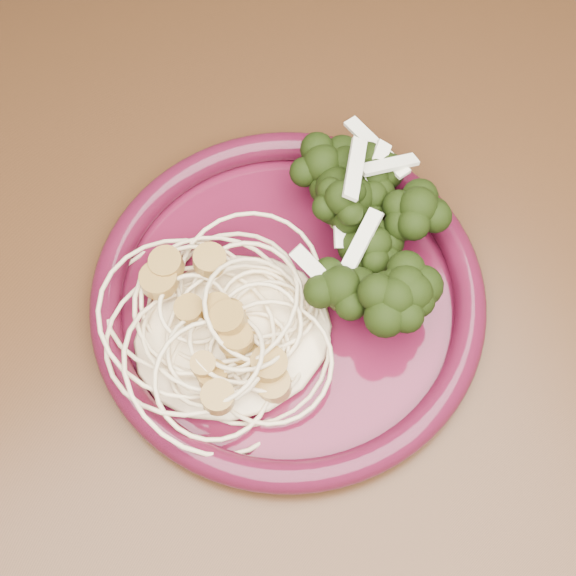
{
  "coord_description": "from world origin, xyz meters",
  "views": [
    {
      "loc": [
        -0.12,
        -0.12,
        1.19
      ],
      "look_at": [
        -0.03,
        0.07,
        0.77
      ],
      "focal_mm": 50.0,
      "sensor_mm": 36.0,
      "label": 1
    }
  ],
  "objects": [
    {
      "name": "onion_garnish",
      "position": [
        0.02,
        0.08,
        0.81
      ],
      "size": [
        0.08,
        0.1,
        0.05
      ],
      "primitive_type": null,
      "rotation": [
        0.0,
        0.0,
        0.24
      ],
      "color": "white",
      "rests_on": "broccoli_pile"
    },
    {
      "name": "scallop_cluster",
      "position": [
        -0.07,
        0.06,
        0.8
      ],
      "size": [
        0.13,
        0.13,
        0.04
      ],
      "primitive_type": null,
      "rotation": [
        0.0,
        0.0,
        0.24
      ],
      "color": "#B28941",
      "rests_on": "spaghetti_pile"
    },
    {
      "name": "dinner_plate",
      "position": [
        -0.03,
        0.07,
        0.76
      ],
      "size": [
        0.29,
        0.29,
        0.02
      ],
      "rotation": [
        0.0,
        0.0,
        0.24
      ],
      "color": "#4F0E23",
      "rests_on": "dining_table"
    },
    {
      "name": "dining_table",
      "position": [
        0.0,
        0.0,
        0.65
      ],
      "size": [
        1.2,
        0.8,
        0.75
      ],
      "color": "#472814",
      "rests_on": "ground"
    },
    {
      "name": "broccoli_pile",
      "position": [
        0.02,
        0.08,
        0.78
      ],
      "size": [
        0.12,
        0.16,
        0.05
      ],
      "primitive_type": "ellipsoid",
      "rotation": [
        0.0,
        0.0,
        0.24
      ],
      "color": "black",
      "rests_on": "dinner_plate"
    },
    {
      "name": "spaghetti_pile",
      "position": [
        -0.07,
        0.06,
        0.77
      ],
      "size": [
        0.14,
        0.13,
        0.03
      ],
      "primitive_type": "ellipsoid",
      "rotation": [
        0.0,
        0.0,
        0.24
      ],
      "color": "#F8E3B2",
      "rests_on": "dinner_plate"
    }
  ]
}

